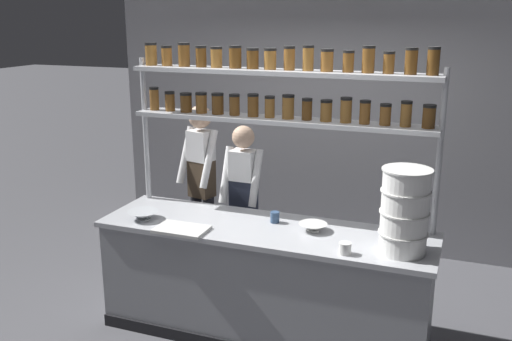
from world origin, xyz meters
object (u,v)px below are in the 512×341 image
Objects in this scene: serving_cup_by_board at (275,217)px; chef_left at (201,180)px; spice_shelf_unit at (278,98)px; container_stack at (405,211)px; chef_center at (243,200)px; cutting_board at (182,229)px; prep_bowl_near_left at (313,227)px; prep_bowl_center_front at (143,215)px; serving_cup_front at (345,248)px.

chef_left is at bearing 145.53° from serving_cup_by_board.
spice_shelf_unit reaches higher than container_stack.
chef_center is at bearing 144.96° from spice_shelf_unit.
container_stack is 1.51× the size of cutting_board.
chef_center is 3.96× the size of cutting_board.
prep_bowl_near_left is at bearing -35.04° from spice_shelf_unit.
serving_cup_by_board is (0.61, 0.43, 0.03)m from cutting_board.
serving_cup_by_board is at bearing 16.94° from prep_bowl_center_front.
chef_left is 2.21m from container_stack.
spice_shelf_unit is 1.31m from serving_cup_front.
chef_left is 6.77× the size of prep_bowl_center_front.
chef_left is 7.76× the size of prep_bowl_near_left.
cutting_board is 0.75m from serving_cup_by_board.
serving_cup_front reaches higher than prep_bowl_center_front.
serving_cup_by_board is (0.05, -0.20, -0.92)m from spice_shelf_unit.
prep_bowl_center_front is (-0.41, 0.11, 0.02)m from cutting_board.
chef_center is 0.68m from serving_cup_by_board.
serving_cup_by_board is at bearing -76.02° from spice_shelf_unit.
chef_center reaches higher than cutting_board.
serving_cup_front is (1.68, -0.10, 0.01)m from prep_bowl_center_front.
cutting_board is at bearing -179.40° from serving_cup_front.
spice_shelf_unit is 4.17× the size of container_stack.
spice_shelf_unit is at bearing 103.98° from serving_cup_by_board.
chef_center is at bearing 133.69° from serving_cup_by_board.
chef_left is 2.83× the size of container_stack.
container_stack is 2.75× the size of prep_bowl_near_left.
prep_bowl_center_front is 1.68m from serving_cup_front.
prep_bowl_near_left is at bearing -12.02° from serving_cup_by_board.
spice_shelf_unit is at bearing 47.96° from cutting_board.
prep_bowl_center_front is at bearing -78.44° from chef_left.
serving_cup_front is at bearing -46.56° from prep_bowl_near_left.
chef_left reaches higher than container_stack.
serving_cup_front is (-0.37, -0.17, -0.26)m from container_stack.
chef_center is 1.45m from serving_cup_front.
prep_bowl_near_left is (1.31, -0.74, -0.04)m from chef_left.
prep_bowl_center_front is 2.85× the size of serving_cup_by_board.
prep_bowl_center_front is at bearing -152.41° from spice_shelf_unit.
spice_shelf_unit is 1.27m from cutting_board.
prep_bowl_center_front is (-1.36, -0.24, 0.00)m from prep_bowl_near_left.
cutting_board is (-0.56, -0.62, -0.95)m from spice_shelf_unit.
serving_cup_by_board is at bearing 147.86° from serving_cup_front.
chef_center is (-0.42, 0.30, -0.98)m from spice_shelf_unit.
prep_bowl_near_left is at bearing 133.44° from serving_cup_front.
container_stack is (1.07, -0.44, -0.66)m from spice_shelf_unit.
serving_cup_front is (0.71, -0.61, -0.92)m from spice_shelf_unit.
chef_left reaches higher than serving_cup_front.
spice_shelf_unit is 9.98× the size of prep_bowl_center_front.
container_stack is 0.76m from prep_bowl_near_left.
prep_bowl_center_front is at bearing -163.06° from serving_cup_by_board.
spice_shelf_unit reaches higher than prep_bowl_center_front.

